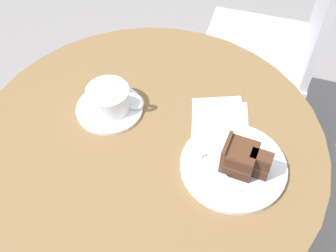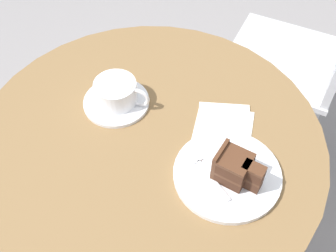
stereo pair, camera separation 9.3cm
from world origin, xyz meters
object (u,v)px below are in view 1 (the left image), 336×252
object	(u,v)px
coffee_cup	(109,98)
cake_slice	(242,159)
fork	(209,163)
teaspoon	(108,93)
saucer	(110,108)
napkin	(220,119)
cafe_chair	(288,32)
cake_plate	(233,166)

from	to	relation	value
coffee_cup	cake_slice	distance (m)	0.34
fork	teaspoon	bearing A→B (deg)	7.61
saucer	napkin	xyz separation A→B (m)	(0.26, 0.01, -0.00)
coffee_cup	cafe_chair	distance (m)	0.73
coffee_cup	cafe_chair	xyz separation A→B (m)	(0.46, 0.55, -0.18)
fork	cafe_chair	size ratio (longest dim) A/B	0.13
cake_slice	cafe_chair	xyz separation A→B (m)	(0.14, 0.67, -0.19)
cafe_chair	coffee_cup	bearing A→B (deg)	-32.59
teaspoon	napkin	bearing A→B (deg)	-53.93
cake_plate	coffee_cup	bearing A→B (deg)	157.99
saucer	cake_slice	xyz separation A→B (m)	(0.32, -0.12, 0.04)
cake_plate	cake_slice	size ratio (longest dim) A/B	2.15
coffee_cup	cake_slice	world-z (taller)	cake_slice
saucer	napkin	size ratio (longest dim) A/B	0.99
coffee_cup	teaspoon	world-z (taller)	coffee_cup
saucer	cafe_chair	size ratio (longest dim) A/B	0.17
cake_slice	napkin	distance (m)	0.15
saucer	teaspoon	size ratio (longest dim) A/B	2.06
fork	napkin	xyz separation A→B (m)	(0.01, 0.13, -0.01)
coffee_cup	cake_slice	bearing A→B (deg)	-22.11
teaspoon	cake_plate	bearing A→B (deg)	-74.10
cake_plate	napkin	xyz separation A→B (m)	(-0.04, 0.13, -0.00)
napkin	saucer	bearing A→B (deg)	-177.74
saucer	cake_plate	xyz separation A→B (m)	(0.30, -0.12, 0.00)
napkin	cake_plate	bearing A→B (deg)	-73.35
cafe_chair	fork	bearing A→B (deg)	-9.86
cake_plate	fork	xyz separation A→B (m)	(-0.05, -0.01, 0.01)
cake_slice	fork	xyz separation A→B (m)	(-0.07, 0.00, -0.03)
saucer	teaspoon	distance (m)	0.05
fork	coffee_cup	bearing A→B (deg)	12.83
saucer	cake_slice	size ratio (longest dim) A/B	1.50
cake_slice	fork	bearing A→B (deg)	179.68
teaspoon	cake_slice	bearing A→B (deg)	-73.98
teaspoon	cafe_chair	distance (m)	0.71
teaspoon	cake_plate	xyz separation A→B (m)	(0.32, -0.16, -0.01)
napkin	cafe_chair	bearing A→B (deg)	70.06
coffee_cup	fork	bearing A→B (deg)	-27.07
cake_slice	napkin	xyz separation A→B (m)	(-0.05, 0.13, -0.04)
cake_plate	cafe_chair	distance (m)	0.70
cafe_chair	napkin	bearing A→B (deg)	-12.61
cake_plate	cafe_chair	size ratio (longest dim) A/B	0.24
saucer	coffee_cup	xyz separation A→B (m)	(0.00, 0.00, 0.03)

